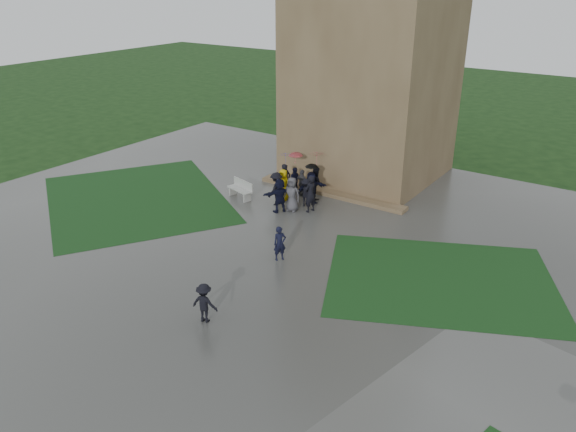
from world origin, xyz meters
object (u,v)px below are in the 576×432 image
Objects in this scene: tower at (376,21)px; bench at (241,189)px; pedestrian_mid at (280,244)px; pedestrian_near at (204,303)px.

bench is (-3.85, -7.58, -8.47)m from tower.
tower is 11.69× the size of pedestrian_mid.
bench is 1.19× the size of pedestrian_near.
tower is 14.92m from pedestrian_mid.
pedestrian_mid is (2.11, -12.28, -8.21)m from tower.
pedestrian_near is at bearing -140.36° from pedestrian_mid.
pedestrian_mid reaches higher than pedestrian_near.
pedestrian_mid is at bearing -97.96° from pedestrian_near.
tower is at bearing -95.00° from pedestrian_near.
tower is 10.09× the size of bench.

